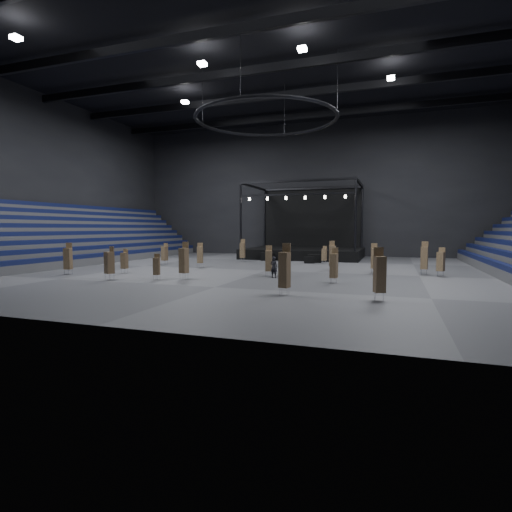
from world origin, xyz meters
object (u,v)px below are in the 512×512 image
(chair_stack_9, at_px, (242,250))
(chair_stack_12, at_px, (68,258))
(chair_stack_4, at_px, (380,273))
(crew_member, at_px, (287,266))
(flight_case_right, at_px, (314,259))
(chair_stack_16, at_px, (332,255))
(chair_stack_13, at_px, (374,258))
(chair_stack_5, at_px, (157,266))
(man_center, at_px, (274,267))
(chair_stack_6, at_px, (109,262))
(chair_stack_7, at_px, (124,260))
(chair_stack_14, at_px, (334,265))
(chair_stack_3, at_px, (184,260))
(chair_stack_2, at_px, (165,253))
(chair_stack_10, at_px, (269,260))
(flight_case_mid, at_px, (309,260))
(chair_stack_11, at_px, (324,254))
(chair_stack_15, at_px, (441,261))
(stage, at_px, (305,246))
(flight_case_left, at_px, (267,257))
(chair_stack_1, at_px, (285,269))
(chair_stack_8, at_px, (200,254))

(chair_stack_9, xyz_separation_m, chair_stack_12, (-8.73, -16.09, 0.02))
(chair_stack_4, height_order, crew_member, chair_stack_4)
(flight_case_right, distance_m, chair_stack_16, 8.03)
(chair_stack_4, xyz_separation_m, chair_stack_13, (-0.84, 12.61, -0.11))
(chair_stack_5, xyz_separation_m, man_center, (7.70, 3.77, -0.19))
(chair_stack_9, bearing_deg, flight_case_right, 2.21)
(chair_stack_6, xyz_separation_m, chair_stack_7, (-1.66, 3.86, -0.20))
(chair_stack_7, xyz_separation_m, chair_stack_14, (17.18, -0.55, 0.16))
(chair_stack_3, bearing_deg, chair_stack_9, 103.13)
(chair_stack_14, relative_size, man_center, 1.49)
(chair_stack_2, xyz_separation_m, chair_stack_13, (20.52, -1.40, 0.12))
(chair_stack_2, distance_m, chair_stack_6, 11.99)
(chair_stack_7, relative_size, chair_stack_10, 0.84)
(flight_case_mid, relative_size, chair_stack_11, 0.56)
(chair_stack_3, distance_m, chair_stack_15, 19.51)
(chair_stack_12, relative_size, chair_stack_16, 0.98)
(chair_stack_4, xyz_separation_m, chair_stack_12, (-23.92, 3.91, -0.08))
(stage, bearing_deg, flight_case_right, -70.45)
(flight_case_left, distance_m, crew_member, 15.18)
(chair_stack_15, bearing_deg, chair_stack_5, -131.06)
(chair_stack_1, xyz_separation_m, chair_stack_9, (-10.19, 20.00, -0.16))
(chair_stack_12, distance_m, chair_stack_13, 24.66)
(flight_case_mid, bearing_deg, flight_case_right, 68.16)
(chair_stack_11, distance_m, man_center, 12.83)
(chair_stack_9, bearing_deg, chair_stack_1, -69.11)
(flight_case_left, distance_m, chair_stack_9, 3.18)
(crew_member, bearing_deg, chair_stack_9, 42.33)
(chair_stack_15, bearing_deg, chair_stack_1, -101.73)
(chair_stack_3, bearing_deg, chair_stack_4, -10.00)
(stage, bearing_deg, chair_stack_3, -99.22)
(chair_stack_6, height_order, chair_stack_12, chair_stack_12)
(chair_stack_5, bearing_deg, chair_stack_7, 134.78)
(flight_case_left, height_order, chair_stack_7, chair_stack_7)
(chair_stack_8, distance_m, crew_member, 10.42)
(flight_case_right, distance_m, chair_stack_7, 19.74)
(chair_stack_15, bearing_deg, chair_stack_2, -159.11)
(chair_stack_2, xyz_separation_m, chair_stack_12, (-2.56, -10.10, 0.15))
(flight_case_left, relative_size, chair_stack_16, 0.53)
(chair_stack_8, relative_size, crew_member, 1.40)
(chair_stack_1, relative_size, chair_stack_9, 1.15)
(flight_case_left, height_order, chair_stack_11, chair_stack_11)
(flight_case_right, bearing_deg, chair_stack_11, -42.01)
(chair_stack_13, bearing_deg, flight_case_right, 121.28)
(flight_case_right, bearing_deg, chair_stack_1, -83.53)
(chair_stack_4, relative_size, chair_stack_7, 1.36)
(chair_stack_11, bearing_deg, flight_case_mid, -178.61)
(chair_stack_1, xyz_separation_m, chair_stack_3, (-8.77, 4.46, -0.06))
(flight_case_right, bearing_deg, chair_stack_4, -70.71)
(chair_stack_12, bearing_deg, chair_stack_11, 26.57)
(man_center, bearing_deg, chair_stack_12, 24.90)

